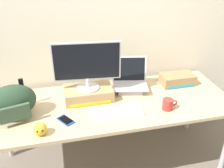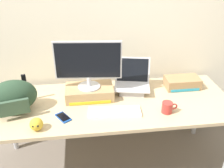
% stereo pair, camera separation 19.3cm
% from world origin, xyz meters
% --- Properties ---
extents(ground_plane, '(20.00, 20.00, 0.00)m').
position_xyz_m(ground_plane, '(0.00, 0.00, 0.00)').
color(ground_plane, '#70665B').
extents(back_wall, '(7.00, 0.10, 2.60)m').
position_xyz_m(back_wall, '(0.00, 0.49, 1.30)').
color(back_wall, silver).
rests_on(back_wall, ground).
extents(desk, '(2.09, 0.79, 0.71)m').
position_xyz_m(desk, '(0.00, 0.00, 0.65)').
color(desk, tan).
rests_on(desk, ground).
extents(toner_box_yellow, '(0.42, 0.25, 0.10)m').
position_xyz_m(toner_box_yellow, '(-0.19, 0.11, 0.76)').
color(toner_box_yellow, tan).
rests_on(toner_box_yellow, desk).
extents(desktop_monitor, '(0.56, 0.19, 0.42)m').
position_xyz_m(desktop_monitor, '(-0.19, 0.11, 1.04)').
color(desktop_monitor, silver).
rests_on(desktop_monitor, toner_box_yellow).
extents(open_laptop, '(0.36, 0.30, 0.30)m').
position_xyz_m(open_laptop, '(0.21, 0.17, 0.77)').
color(open_laptop, '#ADADB2').
rests_on(open_laptop, desk).
extents(external_keyboard, '(0.43, 0.18, 0.02)m').
position_xyz_m(external_keyboard, '(0.00, -0.16, 0.72)').
color(external_keyboard, white).
rests_on(external_keyboard, desk).
extents(messenger_backpack, '(0.42, 0.33, 0.27)m').
position_xyz_m(messenger_backpack, '(-0.80, -0.03, 0.85)').
color(messenger_backpack, '#28422D').
rests_on(messenger_backpack, desk).
extents(coffee_mug, '(0.13, 0.09, 0.09)m').
position_xyz_m(coffee_mug, '(0.43, -0.20, 0.76)').
color(coffee_mug, '#B2332D').
rests_on(coffee_mug, desk).
extents(cell_phone, '(0.14, 0.16, 0.01)m').
position_xyz_m(cell_phone, '(-0.41, -0.18, 0.72)').
color(cell_phone, '#19479E').
rests_on(cell_phone, desk).
extents(plush_toy, '(0.10, 0.10, 0.10)m').
position_xyz_m(plush_toy, '(-0.59, -0.30, 0.76)').
color(plush_toy, gold).
rests_on(plush_toy, desk).
extents(toner_box_cyan, '(0.32, 0.18, 0.10)m').
position_xyz_m(toner_box_cyan, '(0.69, 0.18, 0.76)').
color(toner_box_cyan, '#9E7A51').
rests_on(toner_box_cyan, desk).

